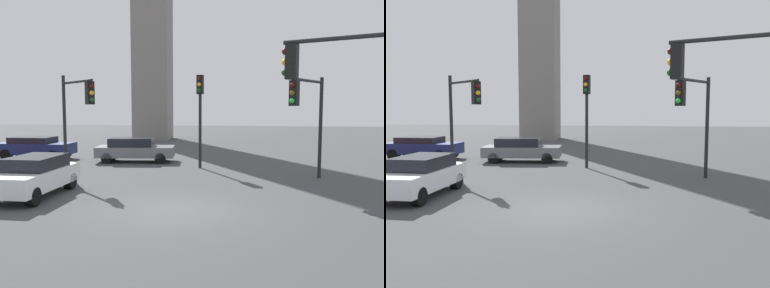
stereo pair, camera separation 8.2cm
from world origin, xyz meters
TOP-DOWN VIEW (x-y plane):
  - ground_plane at (0.00, 0.00)m, footprint 104.80×104.80m
  - traffic_light_0 at (-0.06, 8.64)m, footprint 0.38×0.48m
  - traffic_light_1 at (-5.56, 5.62)m, footprint 2.53×2.56m
  - traffic_light_2 at (5.05, -1.20)m, footprint 3.44×1.67m
  - traffic_light_3 at (4.87, 5.02)m, footprint 1.86×3.04m
  - car_1 at (-4.13, 10.53)m, footprint 4.67×2.23m
  - car_2 at (-5.45, 1.37)m, footprint 1.85×4.15m
  - car_4 at (-10.50, 10.91)m, footprint 4.53×2.01m

SIDE VIEW (x-z plane):
  - ground_plane at x=0.00m, z-range 0.00..0.00m
  - car_1 at x=-4.13m, z-range 0.04..1.46m
  - car_4 at x=-10.50m, z-range 0.07..1.46m
  - car_2 at x=-5.45m, z-range 0.04..1.51m
  - traffic_light_3 at x=4.87m, z-range 1.00..5.59m
  - traffic_light_1 at x=-5.56m, z-range 0.95..5.76m
  - traffic_light_0 at x=-0.06m, z-range 0.98..5.89m
  - traffic_light_2 at x=5.05m, z-range 1.16..6.53m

